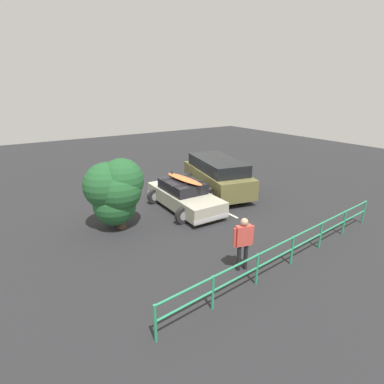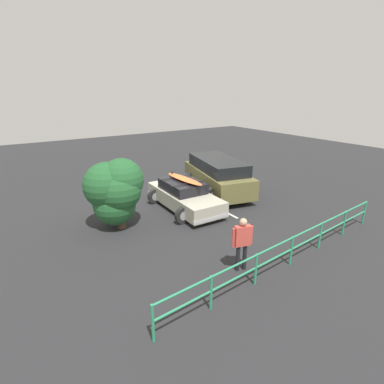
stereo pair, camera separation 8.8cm
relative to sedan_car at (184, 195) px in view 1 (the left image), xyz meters
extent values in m
cube|color=#28282B|center=(-0.36, -0.75, -0.62)|extent=(44.00, 44.00, 0.02)
cube|color=silver|center=(-1.26, 0.04, -0.60)|extent=(0.12, 4.23, 0.00)
cube|color=#B7B29E|center=(0.00, 0.04, -0.11)|extent=(1.75, 4.24, 0.61)
cube|color=black|center=(0.00, -0.13, 0.41)|extent=(1.49, 2.05, 0.44)
cube|color=silver|center=(0.06, 2.09, -0.30)|extent=(1.66, 0.15, 0.14)
cube|color=silver|center=(-0.06, -2.02, -0.30)|extent=(1.66, 0.15, 0.14)
cylinder|color=black|center=(-0.79, 1.36, -0.27)|extent=(0.68, 0.18, 0.68)
cylinder|color=#99999E|center=(-0.79, 1.36, -0.27)|extent=(0.37, 0.19, 0.37)
cylinder|color=black|center=(0.87, 1.31, -0.27)|extent=(0.68, 0.18, 0.68)
cylinder|color=#99999E|center=(0.87, 1.31, -0.27)|extent=(0.37, 0.19, 0.37)
cylinder|color=black|center=(-0.87, -1.24, -0.27)|extent=(0.68, 0.18, 0.68)
cylinder|color=#99999E|center=(-0.87, -1.24, -0.27)|extent=(0.37, 0.19, 0.37)
cylinder|color=black|center=(0.80, -1.29, -0.27)|extent=(0.68, 0.18, 0.68)
cylinder|color=#99999E|center=(0.80, -1.29, -0.27)|extent=(0.37, 0.19, 0.37)
cylinder|color=black|center=(0.01, 0.42, 0.67)|extent=(1.71, 0.08, 0.03)
cylinder|color=black|center=(-0.02, -0.68, 0.67)|extent=(1.71, 0.08, 0.03)
ellipsoid|color=orange|center=(-0.07, -0.07, 0.73)|extent=(0.68, 2.42, 0.09)
cone|color=black|center=(0.00, -1.03, 0.85)|extent=(0.10, 0.10, 0.14)
cube|color=brown|center=(-2.53, -0.86, 0.13)|extent=(2.90, 5.02, 0.94)
cube|color=black|center=(-2.53, -0.86, 0.88)|extent=(2.51, 3.98, 0.57)
cylinder|color=black|center=(-3.08, -3.25, 0.23)|extent=(0.75, 0.34, 0.73)
cylinder|color=black|center=(-3.14, 0.74, -0.20)|extent=(0.81, 0.22, 0.81)
cylinder|color=#99999E|center=(-3.14, 0.74, -0.20)|extent=(0.44, 0.23, 0.44)
cylinder|color=black|center=(-1.27, 0.31, -0.20)|extent=(0.81, 0.22, 0.81)
cylinder|color=#99999E|center=(-1.27, 0.31, -0.20)|extent=(0.44, 0.23, 0.44)
cylinder|color=black|center=(-3.78, -2.02, -0.20)|extent=(0.81, 0.22, 0.81)
cylinder|color=#99999E|center=(-3.78, -2.02, -0.20)|extent=(0.44, 0.23, 0.44)
cylinder|color=black|center=(-1.91, -2.45, -0.20)|extent=(0.81, 0.22, 0.81)
cylinder|color=#99999E|center=(-1.91, -2.45, -0.20)|extent=(0.44, 0.23, 0.44)
cylinder|color=black|center=(1.04, 5.02, -0.20)|extent=(0.12, 0.12, 0.81)
cylinder|color=black|center=(1.25, 4.96, -0.20)|extent=(0.12, 0.12, 0.81)
cube|color=#DB4C42|center=(1.14, 4.99, 0.51)|extent=(0.51, 0.31, 0.61)
sphere|color=#D6A884|center=(1.14, 4.99, 0.93)|extent=(0.22, 0.22, 0.22)
cylinder|color=#DB4C42|center=(0.88, 5.07, 0.48)|extent=(0.08, 0.08, 0.57)
cylinder|color=#DB4C42|center=(1.41, 4.91, 0.48)|extent=(0.08, 0.08, 0.57)
cylinder|color=#2D9366|center=(-5.07, 5.24, -0.14)|extent=(0.07, 0.07, 0.94)
cylinder|color=#2D9366|center=(-3.48, 5.36, -0.14)|extent=(0.07, 0.07, 0.94)
cylinder|color=#2D9366|center=(-1.88, 5.48, -0.14)|extent=(0.07, 0.07, 0.94)
cylinder|color=#2D9366|center=(-0.29, 5.61, -0.14)|extent=(0.07, 0.07, 0.94)
cylinder|color=#2D9366|center=(1.30, 5.73, -0.14)|extent=(0.07, 0.07, 0.94)
cylinder|color=#2D9366|center=(2.89, 5.85, -0.14)|extent=(0.07, 0.07, 0.94)
cylinder|color=#2D9366|center=(4.48, 5.97, -0.14)|extent=(0.07, 0.07, 0.94)
cylinder|color=#2D9366|center=(-0.29, 5.61, 0.30)|extent=(9.56, 0.79, 0.06)
cylinder|color=#2D9366|center=(-0.29, 5.61, -0.09)|extent=(9.56, 0.79, 0.06)
cylinder|color=#4C3828|center=(3.05, 0.37, -0.30)|extent=(0.32, 0.32, 0.62)
sphere|color=#235B2D|center=(3.05, 0.37, 0.92)|extent=(1.65, 1.65, 1.65)
sphere|color=#235B2D|center=(3.20, 0.20, 0.35)|extent=(1.60, 1.60, 1.60)
sphere|color=#235B2D|center=(3.31, -0.17, 1.10)|extent=(1.37, 1.37, 1.37)
sphere|color=#235B2D|center=(3.38, 0.08, 1.08)|extent=(1.75, 1.75, 1.75)
sphere|color=#235B2D|center=(2.88, 0.29, 1.26)|extent=(1.61, 1.61, 1.61)
camera|label=1|loc=(6.60, 10.51, 4.45)|focal=28.00mm
camera|label=2|loc=(6.53, 10.56, 4.45)|focal=28.00mm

